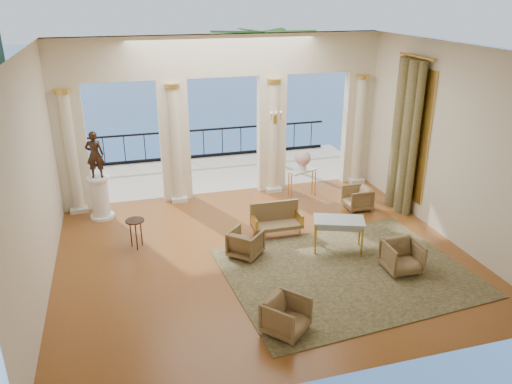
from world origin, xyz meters
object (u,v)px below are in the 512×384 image
object	(u,v)px
game_table	(339,223)
console_table	(302,175)
armchair_b	(402,255)
settee	(276,219)
armchair_d	(246,242)
statue	(95,155)
armchair_c	(357,197)
pedestal	(100,198)
side_table	(135,224)
armchair_a	(286,315)

from	to	relation	value
game_table	console_table	distance (m)	3.34
armchair_b	settee	xyz separation A→B (m)	(-2.03, 2.37, 0.03)
armchair_d	game_table	bearing A→B (deg)	-145.41
armchair_d	statue	xyz separation A→B (m)	(-3.12, 2.99, 1.40)
statue	armchair_d	bearing A→B (deg)	143.94
armchair_c	pedestal	world-z (taller)	pedestal
armchair_c	game_table	size ratio (longest dim) A/B	0.54
game_table	side_table	distance (m)	4.64
armchair_c	console_table	world-z (taller)	console_table
side_table	pedestal	bearing A→B (deg)	112.18
armchair_c	settee	world-z (taller)	settee
armchair_c	console_table	bearing A→B (deg)	-138.52
armchair_b	armchair_c	xyz separation A→B (m)	(0.57, 3.22, -0.03)
armchair_d	armchair_a	bearing A→B (deg)	133.12
armchair_a	side_table	world-z (taller)	armchair_a
armchair_b	armchair_c	bearing A→B (deg)	82.04
settee	pedestal	xyz separation A→B (m)	(-4.10, 2.15, 0.15)
armchair_c	side_table	distance (m)	5.96
armchair_b	game_table	world-z (taller)	game_table
armchair_b	armchair_d	bearing A→B (deg)	155.11
pedestal	statue	distance (m)	1.19
armchair_a	armchair_c	bearing A→B (deg)	10.08
side_table	armchair_b	bearing A→B (deg)	-25.89
statue	pedestal	bearing A→B (deg)	97.69
settee	pedestal	size ratio (longest dim) A/B	1.08
settee	pedestal	world-z (taller)	pedestal
armchair_d	side_table	size ratio (longest dim) A/B	0.98
armchair_a	game_table	xyz separation A→B (m)	(2.11, 2.49, 0.34)
armchair_a	pedestal	xyz separation A→B (m)	(-3.11, 5.80, 0.19)
armchair_d	armchair_c	bearing A→B (deg)	-111.47
pedestal	statue	world-z (taller)	statue
armchair_b	console_table	xyz separation A→B (m)	(-0.55, 4.53, 0.28)
statue	armchair_a	bearing A→B (deg)	125.88
statue	armchair_b	bearing A→B (deg)	151.30
armchair_a	side_table	size ratio (longest dim) A/B	1.01
game_table	statue	size ratio (longest dim) A/B	1.05
armchair_a	game_table	bearing A→B (deg)	8.50
console_table	side_table	distance (m)	5.18
armchair_c	side_table	bearing A→B (deg)	-83.03
pedestal	armchair_b	bearing A→B (deg)	-36.39
armchair_d	console_table	bearing A→B (deg)	-86.17
statue	console_table	world-z (taller)	statue
armchair_d	statue	world-z (taller)	statue
armchair_a	statue	size ratio (longest dim) A/B	0.58
game_table	console_table	world-z (taller)	console_table
armchair_c	game_table	distance (m)	2.53
side_table	armchair_d	bearing A→B (deg)	-24.47
armchair_a	settee	bearing A→B (deg)	33.52
statue	console_table	xyz separation A→B (m)	(5.59, 0.01, -1.09)
statue	console_table	size ratio (longest dim) A/B	1.37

